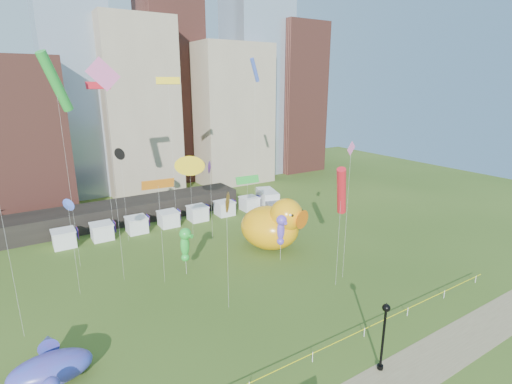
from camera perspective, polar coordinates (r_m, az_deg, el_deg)
ground at (r=34.46m, az=8.34°, el=-23.62°), size 160.00×160.00×0.00m
skyline at (r=83.31m, az=-18.96°, el=14.75°), size 101.00×23.00×68.00m
pavilion at (r=66.46m, az=-18.68°, el=-2.74°), size 38.00×6.00×3.20m
vendor_tents at (r=62.43m, az=-12.81°, el=-3.96°), size 33.24×2.80×2.40m
caution_tape at (r=34.03m, az=8.39°, el=-22.73°), size 50.00×0.06×0.90m
big_duck at (r=52.05m, az=2.55°, el=-4.89°), size 9.64×10.64×7.43m
small_duck at (r=59.62m, az=1.95°, el=-4.10°), size 4.15×4.67×3.27m
seahorse_green at (r=45.61m, az=-10.47°, el=-7.30°), size 1.81×2.02×5.81m
seahorse_purple at (r=48.39m, az=3.76°, el=-5.26°), size 1.50×1.79×6.08m
whale_inflatable at (r=35.43m, az=-28.16°, el=-21.87°), size 6.02×7.63×2.61m
lamppost at (r=32.80m, az=18.44°, el=-18.73°), size 0.62×0.62×5.95m
box_truck at (r=69.14m, az=1.86°, el=-1.14°), size 4.73×7.99×3.20m
kite_0 at (r=41.11m, az=12.54°, el=0.13°), size 3.16×2.76×13.74m
kite_1 at (r=42.70m, az=-21.66°, el=15.40°), size 3.35×0.18×24.34m
kite_3 at (r=48.41m, az=-27.60°, el=14.24°), size 3.67×3.28×25.19m
kite_4 at (r=56.32m, az=-12.89°, el=15.62°), size 3.20×1.53×22.63m
kite_5 at (r=42.91m, az=-26.10°, el=-1.80°), size 0.71×1.14×10.67m
kite_6 at (r=41.98m, az=-14.31°, el=1.09°), size 3.45×0.75×12.05m
kite_7 at (r=53.57m, az=-6.80°, el=3.64°), size 1.15×1.55×11.49m
kite_8 at (r=54.49m, az=-22.32°, el=14.22°), size 3.00×0.51×21.99m
kite_9 at (r=42.32m, az=13.85°, el=5.26°), size 1.49×0.37×15.91m
kite_10 at (r=55.23m, az=-19.47°, el=5.31°), size 0.77×1.57×13.43m
kite_11 at (r=53.13m, az=-1.27°, el=1.80°), size 3.49×0.72×9.49m
kite_12 at (r=54.66m, az=-9.78°, el=3.87°), size 2.64×1.69×12.12m
kite_13 at (r=52.69m, az=-0.18°, el=17.54°), size 1.86×1.16×24.99m
kite_14 at (r=35.89m, az=-4.40°, el=-1.56°), size 1.27×1.63×12.05m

